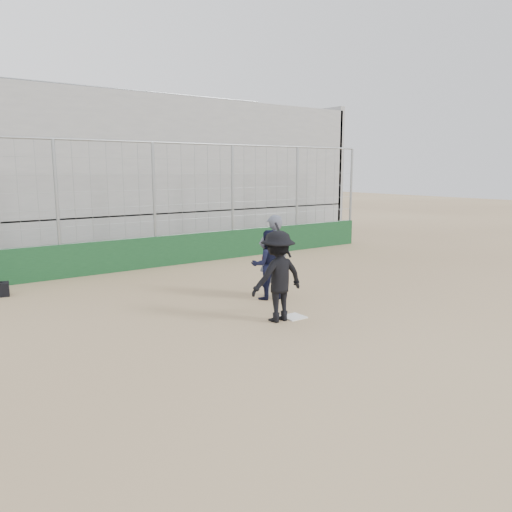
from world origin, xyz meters
TOP-DOWN VIEW (x-y plane):
  - ground at (0.00, 0.00)m, footprint 90.00×90.00m
  - home_plate at (0.00, 0.00)m, footprint 0.44×0.44m
  - backstop at (0.00, 7.00)m, footprint 18.10×0.25m
  - bleachers at (0.00, 11.95)m, footprint 20.25×6.70m
  - batter_at_plate at (-0.42, 0.03)m, footprint 1.24×0.79m
  - catcher_crouched at (0.46, 1.57)m, footprint 0.97×0.84m
  - umpire at (0.75, 1.70)m, footprint 0.87×0.70m

SIDE VIEW (x-z plane):
  - ground at x=0.00m, z-range 0.00..0.00m
  - home_plate at x=0.00m, z-range 0.00..0.02m
  - catcher_crouched at x=0.46m, z-range 0.00..1.15m
  - umpire at x=0.75m, z-range 0.00..1.85m
  - batter_at_plate at x=-0.42m, z-range -0.07..1.98m
  - backstop at x=0.00m, z-range -1.06..2.98m
  - bleachers at x=0.00m, z-range -0.57..6.41m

